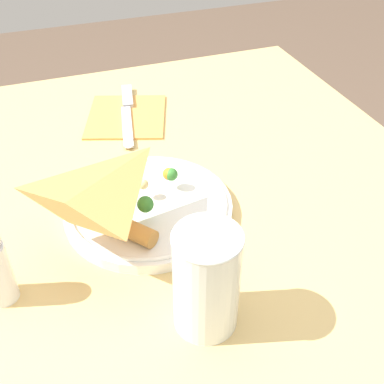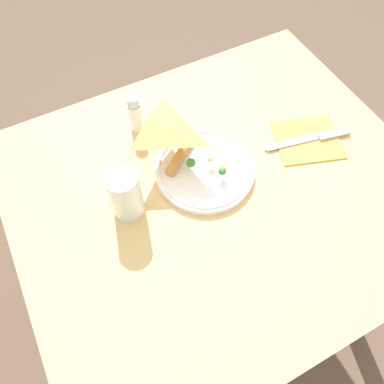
{
  "view_description": "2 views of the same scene",
  "coord_description": "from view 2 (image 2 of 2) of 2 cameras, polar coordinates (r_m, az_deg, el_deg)",
  "views": [
    {
      "loc": [
        0.51,
        -0.17,
        1.2
      ],
      "look_at": [
        0.06,
        -0.01,
        0.82
      ],
      "focal_mm": 45.0,
      "sensor_mm": 36.0,
      "label": 1
    },
    {
      "loc": [
        0.27,
        0.37,
        1.49
      ],
      "look_at": [
        0.08,
        0.0,
        0.8
      ],
      "focal_mm": 35.0,
      "sensor_mm": 36.0,
      "label": 2
    }
  ],
  "objects": [
    {
      "name": "napkin_folded",
      "position": [
        0.98,
        17.17,
        7.61
      ],
      "size": [
        0.19,
        0.18,
        0.0
      ],
      "rotation": [
        0.0,
        0.0,
        -0.33
      ],
      "color": "#E59E4C",
      "rests_on": "dining_table"
    },
    {
      "name": "ground_plane",
      "position": [
        1.56,
        2.53,
        -14.14
      ],
      "size": [
        6.0,
        6.0,
        0.0
      ],
      "primitive_type": "plane",
      "color": "brown"
    },
    {
      "name": "butter_knife",
      "position": [
        0.98,
        17.88,
        7.91
      ],
      "size": [
        0.22,
        0.06,
        0.01
      ],
      "rotation": [
        0.0,
        0.0,
        -0.2
      ],
      "color": "#B2B2B7",
      "rests_on": "napkin_folded"
    },
    {
      "name": "salt_shaker",
      "position": [
        0.94,
        -8.68,
        11.79
      ],
      "size": [
        0.03,
        0.03,
        0.11
      ],
      "color": "white",
      "rests_on": "dining_table"
    },
    {
      "name": "milk_glass",
      "position": [
        0.79,
        -10.08,
        -0.5
      ],
      "size": [
        0.07,
        0.07,
        0.13
      ],
      "color": "white",
      "rests_on": "dining_table"
    },
    {
      "name": "plate_pizza",
      "position": [
        0.87,
        1.99,
        3.63
      ],
      "size": [
        0.23,
        0.23,
        0.05
      ],
      "color": "white",
      "rests_on": "dining_table"
    },
    {
      "name": "dining_table",
      "position": [
        0.97,
        3.96,
        -3.05
      ],
      "size": [
        0.94,
        0.81,
        0.76
      ],
      "color": "#DBB770",
      "rests_on": "ground_plane"
    }
  ]
}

